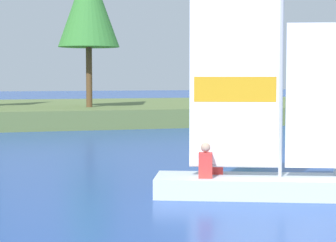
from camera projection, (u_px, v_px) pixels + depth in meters
name	position (u px, v px, depth m)	size (l,w,h in m)	color
shore_bank	(73.00, 112.00, 36.06)	(80.00, 15.04, 0.91)	#5B703D
shoreline_tree_midright	(88.00, 4.00, 31.74)	(3.13, 3.13, 7.43)	brown
shoreline_tree_right	(249.00, 19.00, 41.47)	(3.52, 3.52, 7.38)	brown
sailboat	(294.00, 175.00, 13.03)	(4.99, 2.89, 5.83)	silver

